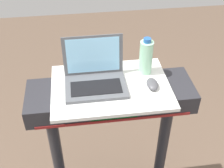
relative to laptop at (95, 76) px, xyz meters
name	(u,v)px	position (x,y,z in m)	size (l,w,h in m)	color
desk_board	(111,87)	(0.08, -0.03, -0.06)	(0.62, 0.44, 0.02)	white
laptop	(95,76)	(0.00, 0.00, 0.00)	(0.32, 0.25, 0.24)	#515459
computer_mouse	(152,84)	(0.29, -0.07, -0.03)	(0.06, 0.10, 0.03)	#4C4C51
water_bottle	(146,57)	(0.28, 0.07, 0.05)	(0.07, 0.07, 0.21)	#9EDBB2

